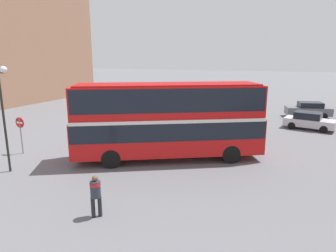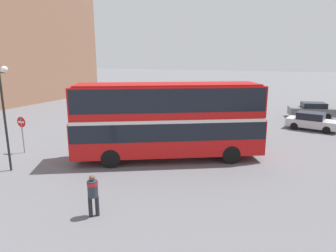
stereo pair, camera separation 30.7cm
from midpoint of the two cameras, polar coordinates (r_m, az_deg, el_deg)
ground_plane at (r=19.43m, az=-4.06°, el=-5.51°), size 240.00×240.00×0.00m
double_decker_bus at (r=17.96m, az=-0.49°, el=1.81°), size 11.18×7.68×4.65m
pedestrian_foreground at (r=12.28m, az=-14.34°, el=-12.05°), size 0.60×0.60×1.73m
parked_car_kerb_near at (r=28.70m, az=25.00°, el=0.94°), size 4.34×2.65×1.50m
parked_car_kerb_far at (r=33.97m, az=6.03°, el=3.81°), size 4.42×2.87×1.48m
parked_car_side_street at (r=34.27m, az=24.95°, el=2.84°), size 4.64×2.74×1.59m
street_lamp_twin_globe at (r=18.01m, az=-29.65°, el=4.99°), size 1.18×0.34×5.73m
no_entry_sign at (r=21.51m, az=-26.66°, el=-0.50°), size 0.69×0.08×2.41m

